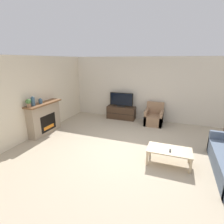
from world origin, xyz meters
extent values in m
plane|color=tan|center=(0.00, 0.00, 0.00)|extent=(24.00, 24.00, 0.00)
cube|color=beige|center=(0.00, 2.97, 1.35)|extent=(12.00, 0.06, 2.70)
cube|color=beige|center=(-3.28, 0.00, 1.35)|extent=(0.06, 12.00, 2.70)
cube|color=tan|center=(-3.09, 0.18, 0.54)|extent=(0.32, 1.36, 1.08)
cube|color=black|center=(-2.92, 0.18, 0.41)|extent=(0.01, 0.75, 0.59)
cube|color=orange|center=(-2.92, 0.18, 0.25)|extent=(0.01, 0.52, 0.12)
cube|color=brown|center=(-3.06, 0.18, 1.10)|extent=(0.44, 1.48, 0.05)
cylinder|color=#385670|center=(-3.07, -0.26, 1.26)|extent=(0.12, 0.12, 0.27)
sphere|color=#385670|center=(-3.07, -0.26, 1.41)|extent=(0.07, 0.07, 0.07)
cylinder|color=#385670|center=(-3.07, 0.07, 1.20)|extent=(0.13, 0.13, 0.14)
sphere|color=#385670|center=(-3.07, 0.07, 1.28)|extent=(0.07, 0.07, 0.07)
cylinder|color=#936B4C|center=(-3.07, -0.45, 1.19)|extent=(0.12, 0.12, 0.12)
sphere|color=#477038|center=(-3.07, -0.45, 1.31)|extent=(0.17, 0.17, 0.17)
cube|color=#422D1E|center=(-0.98, 2.67, 0.29)|extent=(1.25, 0.47, 0.57)
cube|color=black|center=(-0.98, 2.43, 0.29)|extent=(1.23, 0.01, 0.01)
cube|color=black|center=(-0.98, 2.67, 0.59)|extent=(0.37, 0.18, 0.04)
cube|color=black|center=(-0.98, 2.67, 0.90)|extent=(1.05, 0.03, 0.58)
cube|color=black|center=(-0.98, 2.65, 0.90)|extent=(0.97, 0.01, 0.52)
cube|color=#937051|center=(0.50, 2.43, 0.20)|extent=(0.70, 0.76, 0.40)
cube|color=#937051|center=(0.50, 2.74, 0.64)|extent=(0.70, 0.14, 0.48)
cube|color=#937051|center=(0.20, 2.43, 0.31)|extent=(0.10, 0.76, 0.62)
cube|color=#937051|center=(0.80, 2.43, 0.31)|extent=(0.10, 0.76, 0.62)
cube|color=#CCB289|center=(1.24, -0.33, 0.39)|extent=(1.09, 0.59, 0.03)
cube|color=#CCB289|center=(0.73, -0.59, 0.19)|extent=(0.05, 0.05, 0.37)
cube|color=#CCB289|center=(1.74, -0.59, 0.19)|extent=(0.05, 0.05, 0.37)
cube|color=#CCB289|center=(0.73, -0.08, 0.19)|extent=(0.05, 0.05, 0.37)
cube|color=#CCB289|center=(1.74, -0.08, 0.19)|extent=(0.05, 0.05, 0.37)
cube|color=black|center=(1.26, -0.41, 0.41)|extent=(0.04, 0.15, 0.02)
cube|color=slate|center=(2.67, 0.75, 0.32)|extent=(0.81, 0.11, 0.64)
cylinder|color=black|center=(2.67, 1.05, 0.01)|extent=(0.30, 0.30, 0.01)
camera|label=1|loc=(1.25, -4.52, 2.57)|focal=28.00mm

